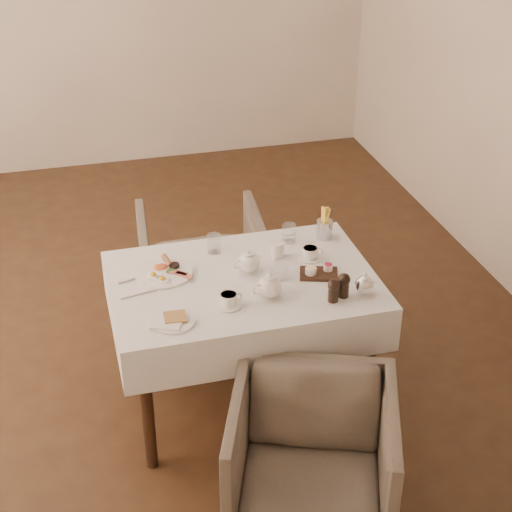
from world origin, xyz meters
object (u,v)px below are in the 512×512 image
Objects in this scene: table at (243,299)px; teapot_centre at (249,261)px; breakfast_plate at (164,272)px; armchair_far at (202,266)px; armchair_near at (312,459)px.

table is 8.53× the size of teapot_centre.
breakfast_plate is at bearing 157.68° from table.
table is at bearing -8.24° from breakfast_plate.
teapot_centre reaches higher than breakfast_plate.
table reaches higher than armchair_far.
armchair_near is at bearing -83.34° from table.
breakfast_plate is (-0.36, 0.15, 0.13)m from table.
table is 4.50× the size of breakfast_plate.
table reaches higher than armchair_near.
armchair_far is 4.94× the size of teapot_centre.
breakfast_plate is at bearing 152.39° from teapot_centre.
table is 0.19m from teapot_centre.
breakfast_plate is at bearing 136.09° from armchair_near.
armchair_near is 0.96× the size of armchair_far.
table is at bearing 97.57° from armchair_far.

